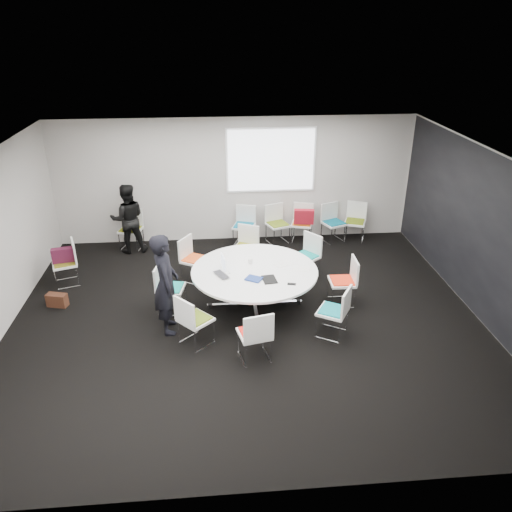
{
  "coord_description": "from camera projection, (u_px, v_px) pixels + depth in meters",
  "views": [
    {
      "loc": [
        -0.47,
        -7.29,
        4.71
      ],
      "look_at": [
        0.2,
        0.4,
        1.0
      ],
      "focal_mm": 35.0,
      "sensor_mm": 36.0,
      "label": 1
    }
  ],
  "objects": [
    {
      "name": "room_shell",
      "position": [
        252.0,
        245.0,
        8.02
      ],
      "size": [
        8.08,
        7.08,
        2.88
      ],
      "color": "black",
      "rests_on": "ground"
    },
    {
      "name": "conference_table",
      "position": [
        255.0,
        280.0,
        8.77
      ],
      "size": [
        2.21,
        2.21,
        0.73
      ],
      "color": "silver",
      "rests_on": "ground"
    },
    {
      "name": "projection_screen",
      "position": [
        271.0,
        160.0,
        10.99
      ],
      "size": [
        1.9,
        0.03,
        1.35
      ],
      "primitive_type": "cube",
      "color": "white",
      "rests_on": "room_shell"
    },
    {
      "name": "chair_ring_a",
      "position": [
        342.0,
        290.0,
        8.97
      ],
      "size": [
        0.46,
        0.47,
        0.88
      ],
      "rotation": [
        0.0,
        0.0,
        1.55
      ],
      "color": "silver",
      "rests_on": "ground"
    },
    {
      "name": "chair_ring_b",
      "position": [
        305.0,
        264.0,
        9.89
      ],
      "size": [
        0.64,
        0.64,
        0.88
      ],
      "rotation": [
        0.0,
        0.0,
        2.25
      ],
      "color": "silver",
      "rests_on": "ground"
    },
    {
      "name": "chair_ring_c",
      "position": [
        245.0,
        255.0,
        10.26
      ],
      "size": [
        0.61,
        0.6,
        0.88
      ],
      "rotation": [
        0.0,
        0.0,
        2.71
      ],
      "color": "silver",
      "rests_on": "ground"
    },
    {
      "name": "chair_ring_d",
      "position": [
        195.0,
        267.0,
        9.77
      ],
      "size": [
        0.62,
        0.63,
        0.88
      ],
      "rotation": [
        0.0,
        0.0,
        4.17
      ],
      "color": "silver",
      "rests_on": "ground"
    },
    {
      "name": "chair_ring_e",
      "position": [
        171.0,
        297.0,
        8.75
      ],
      "size": [
        0.52,
        0.53,
        0.88
      ],
      "rotation": [
        0.0,
        0.0,
        4.54
      ],
      "color": "silver",
      "rests_on": "ground"
    },
    {
      "name": "chair_ring_f",
      "position": [
        195.0,
        329.0,
        7.85
      ],
      "size": [
        0.64,
        0.64,
        0.88
      ],
      "rotation": [
        0.0,
        0.0,
        5.46
      ],
      "color": "silver",
      "rests_on": "ground"
    },
    {
      "name": "chair_ring_g",
      "position": [
        255.0,
        344.0,
        7.49
      ],
      "size": [
        0.55,
        0.54,
        0.88
      ],
      "rotation": [
        0.0,
        0.0,
        6.5
      ],
      "color": "silver",
      "rests_on": "ground"
    },
    {
      "name": "chair_ring_h",
      "position": [
        333.0,
        320.0,
        8.07
      ],
      "size": [
        0.62,
        0.62,
        0.88
      ],
      "rotation": [
        0.0,
        0.0,
        7.32
      ],
      "color": "silver",
      "rests_on": "ground"
    },
    {
      "name": "chair_back_a",
      "position": [
        244.0,
        233.0,
        11.33
      ],
      "size": [
        0.57,
        0.57,
        0.88
      ],
      "rotation": [
        0.0,
        0.0,
        2.83
      ],
      "color": "silver",
      "rests_on": "ground"
    },
    {
      "name": "chair_back_b",
      "position": [
        277.0,
        231.0,
        11.41
      ],
      "size": [
        0.59,
        0.58,
        0.88
      ],
      "rotation": [
        0.0,
        0.0,
        3.5
      ],
      "color": "silver",
      "rests_on": "ground"
    },
    {
      "name": "chair_back_c",
      "position": [
        302.0,
        230.0,
        11.46
      ],
      "size": [
        0.57,
        0.56,
        0.88
      ],
      "rotation": [
        0.0,
        0.0,
        2.85
      ],
      "color": "silver",
      "rests_on": "ground"
    },
    {
      "name": "chair_back_d",
      "position": [
        333.0,
        230.0,
        11.48
      ],
      "size": [
        0.6,
        0.59,
        0.88
      ],
      "rotation": [
        0.0,
        0.0,
        3.54
      ],
      "color": "silver",
      "rests_on": "ground"
    },
    {
      "name": "chair_back_e",
      "position": [
        354.0,
        229.0,
        11.55
      ],
      "size": [
        0.59,
        0.59,
        0.88
      ],
      "rotation": [
        0.0,
        0.0,
        2.75
      ],
      "color": "silver",
      "rests_on": "ground"
    },
    {
      "name": "chair_spare_left",
      "position": [
        67.0,
        271.0,
        9.63
      ],
      "size": [
        0.57,
        0.58,
        0.88
      ],
      "rotation": [
        0.0,
        0.0,
        1.9
      ],
      "color": "silver",
      "rests_on": "ground"
    },
    {
      "name": "chair_person_back",
      "position": [
        132.0,
        237.0,
        11.14
      ],
      "size": [
        0.56,
        0.55,
        0.88
      ],
      "rotation": [
        0.0,
        0.0,
        2.89
      ],
      "color": "silver",
      "rests_on": "ground"
    },
    {
      "name": "person_main",
      "position": [
        166.0,
        284.0,
        7.96
      ],
      "size": [
        0.49,
        0.67,
        1.72
      ],
      "primitive_type": "imported",
      "rotation": [
        0.0,
        0.0,
        1.7
      ],
      "color": "black",
      "rests_on": "ground"
    },
    {
      "name": "person_back",
      "position": [
        128.0,
        219.0,
        10.77
      ],
      "size": [
        0.84,
        0.71,
        1.54
      ],
      "primitive_type": "imported",
      "rotation": [
        0.0,
        0.0,
        3.33
      ],
      "color": "black",
      "rests_on": "ground"
    },
    {
      "name": "laptop",
      "position": [
        224.0,
        274.0,
        8.51
      ],
      "size": [
        0.36,
        0.42,
        0.03
      ],
      "primitive_type": "imported",
      "rotation": [
        0.0,
        0.0,
        2.06
      ],
      "color": "#333338",
      "rests_on": "conference_table"
    },
    {
      "name": "laptop_lid",
      "position": [
        223.0,
        262.0,
        8.68
      ],
      "size": [
        0.07,
        0.3,
        0.22
      ],
      "primitive_type": "cube",
      "rotation": [
        0.0,
        0.0,
        1.75
      ],
      "color": "silver",
      "rests_on": "conference_table"
    },
    {
      "name": "notebook_black",
      "position": [
        269.0,
        279.0,
        8.35
      ],
      "size": [
        0.26,
        0.33,
        0.02
      ],
      "primitive_type": "cube",
      "rotation": [
        0.0,
        0.0,
        0.13
      ],
      "color": "black",
      "rests_on": "conference_table"
    },
    {
      "name": "tablet_folio",
      "position": [
        254.0,
        279.0,
        8.36
      ],
      "size": [
        0.33,
        0.3,
        0.03
      ],
      "primitive_type": "cube",
      "rotation": [
        0.0,
        0.0,
        -0.53
      ],
      "color": "navy",
      "rests_on": "conference_table"
    },
    {
      "name": "papers_right",
      "position": [
        283.0,
        264.0,
        8.9
      ],
      "size": [
        0.36,
        0.32,
        0.0
      ],
      "primitive_type": "cube",
      "rotation": [
        0.0,
        0.0,
        0.48
      ],
      "color": "white",
      "rests_on": "conference_table"
    },
    {
      "name": "papers_front",
      "position": [
        300.0,
        269.0,
        8.73
      ],
      "size": [
        0.34,
        0.28,
        0.0
      ],
      "primitive_type": "cube",
      "rotation": [
        0.0,
        0.0,
        -0.24
      ],
      "color": "white",
      "rests_on": "conference_table"
    },
    {
      "name": "cup",
      "position": [
        250.0,
        261.0,
        8.9
      ],
      "size": [
        0.08,
        0.08,
        0.09
      ],
      "primitive_type": "cylinder",
      "color": "white",
      "rests_on": "conference_table"
    },
    {
      "name": "phone",
      "position": [
        292.0,
        284.0,
        8.22
      ],
      "size": [
        0.15,
        0.1,
        0.01
      ],
      "primitive_type": "cube",
      "rotation": [
        0.0,
        0.0,
        -0.23
      ],
      "color": "black",
      "rests_on": "conference_table"
    },
    {
      "name": "maroon_bag",
      "position": [
        63.0,
        255.0,
        9.48
      ],
      "size": [
        0.42,
        0.22,
        0.28
      ],
      "primitive_type": "cube",
      "rotation": [
        0.0,
        0.0,
        0.21
      ],
      "color": "#4B142B",
      "rests_on": "chair_spare_left"
    },
    {
      "name": "brown_bag",
      "position": [
        57.0,
        300.0,
        8.95
      ],
      "size": [
        0.39,
        0.25,
        0.24
      ],
      "primitive_type": "cube",
      "rotation": [
        0.0,
        0.0,
        -0.26
      ],
      "color": "#3C1F13",
      "rests_on": "ground"
    },
    {
      "name": "red_jacket",
      "position": [
        304.0,
        217.0,
        11.08
      ],
      "size": [
        0.46,
        0.22,
        0.36
      ],
      "primitive_type": "cube",
      "rotation": [
        0.17,
        0.0,
        -0.15
      ],
      "color": "#A41423",
      "rests_on": "chair_back_c"
    }
  ]
}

